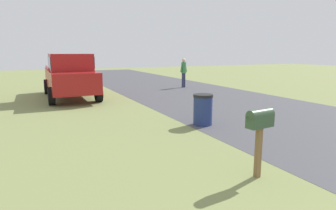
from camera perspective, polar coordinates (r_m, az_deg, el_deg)
name	(u,v)px	position (r m, az deg, el deg)	size (l,w,h in m)	color
mailbox	(260,123)	(5.31, 17.37, -3.39)	(0.26, 0.53, 1.23)	brown
pickup_truck	(70,75)	(14.68, -18.43, 5.56)	(5.47, 2.22, 2.09)	maroon
trash_bin	(203,110)	(8.92, 6.77, -0.88)	(0.60, 0.60, 0.93)	navy
pedestrian	(184,71)	(18.16, 3.05, 6.67)	(0.30, 0.54, 1.78)	#2D3351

